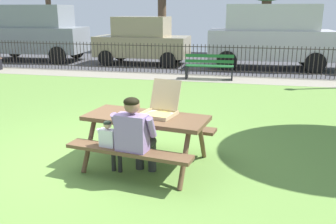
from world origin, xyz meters
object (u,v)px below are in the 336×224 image
(pizza_box_open, at_px, (161,108))
(parked_car_center, at_px, (142,40))
(picnic_table_foreground, at_px, (146,127))
(adult_at_table, at_px, (135,134))
(park_bench_center, at_px, (209,67))
(parked_car_left, at_px, (32,31))
(child_at_table, at_px, (110,142))
(parked_car_right, at_px, (270,35))

(pizza_box_open, xyz_separation_m, parked_car_center, (-3.23, 9.96, 0.15))
(picnic_table_foreground, height_order, adult_at_table, adult_at_table)
(adult_at_table, xyz_separation_m, park_bench_center, (0.15, 7.70, -0.24))
(parked_car_left, bearing_deg, pizza_box_open, -49.88)
(adult_at_table, height_order, child_at_table, adult_at_table)
(picnic_table_foreground, relative_size, parked_car_center, 0.51)
(pizza_box_open, xyz_separation_m, park_bench_center, (-0.05, 7.07, -0.45))
(adult_at_table, xyz_separation_m, parked_car_right, (2.17, 10.59, 0.65))
(picnic_table_foreground, relative_size, child_at_table, 2.40)
(picnic_table_foreground, height_order, parked_car_right, parked_car_right)
(park_bench_center, xyz_separation_m, parked_car_right, (2.03, 2.89, 0.89))
(child_at_table, relative_size, parked_car_left, 0.17)
(adult_at_table, distance_m, parked_car_left, 13.40)
(parked_car_left, bearing_deg, parked_car_right, -0.00)
(parked_car_right, bearing_deg, pizza_box_open, -101.21)
(adult_at_table, bearing_deg, parked_car_center, 105.99)
(parked_car_left, distance_m, parked_car_right, 10.36)
(picnic_table_foreground, xyz_separation_m, child_at_table, (-0.38, -0.48, -0.09))
(park_bench_center, height_order, parked_car_right, parked_car_right)
(picnic_table_foreground, xyz_separation_m, pizza_box_open, (0.19, 0.12, 0.27))
(parked_car_left, bearing_deg, child_at_table, -53.48)
(picnic_table_foreground, relative_size, parked_car_left, 0.42)
(parked_car_left, bearing_deg, park_bench_center, -19.11)
(parked_car_center, bearing_deg, picnic_table_foreground, -73.21)
(picnic_table_foreground, bearing_deg, pizza_box_open, 33.03)
(child_at_table, xyz_separation_m, park_bench_center, (0.52, 7.67, -0.09))
(pizza_box_open, bearing_deg, child_at_table, -133.45)
(child_at_table, bearing_deg, parked_car_left, 126.52)
(parked_car_left, xyz_separation_m, parked_car_right, (10.36, -0.00, 0.00))
(park_bench_center, bearing_deg, parked_car_right, 54.97)
(picnic_table_foreground, xyz_separation_m, parked_car_right, (2.16, 10.08, 0.71))
(adult_at_table, relative_size, parked_car_right, 0.25)
(adult_at_table, bearing_deg, pizza_box_open, 72.50)
(picnic_table_foreground, bearing_deg, adult_at_table, -90.86)
(parked_car_center, distance_m, parked_car_right, 5.21)
(parked_car_left, relative_size, parked_car_center, 1.22)
(adult_at_table, height_order, parked_car_left, parked_car_left)
(picnic_table_foreground, relative_size, adult_at_table, 1.68)
(parked_car_right, bearing_deg, parked_car_center, -180.00)
(pizza_box_open, relative_size, parked_car_right, 0.14)
(parked_car_center, bearing_deg, pizza_box_open, -72.01)
(child_at_table, height_order, parked_car_center, parked_car_center)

